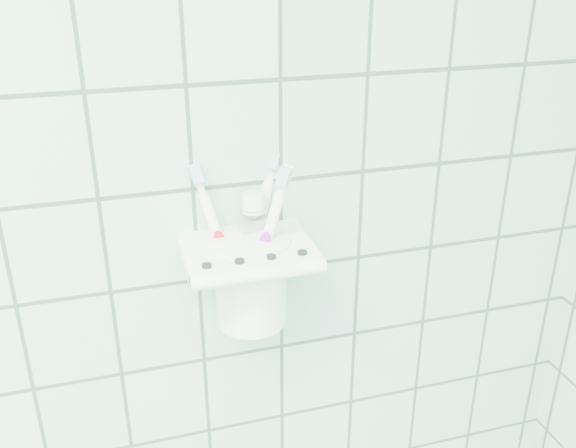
# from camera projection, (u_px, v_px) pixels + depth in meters

# --- Properties ---
(holder_bracket) EXTENTS (0.14, 0.11, 0.04)m
(holder_bracket) POSITION_uv_depth(u_px,v_px,m) (247.00, 252.00, 0.68)
(holder_bracket) COLOR white
(holder_bracket) RESTS_ON wall_back
(cup) EXTENTS (0.09, 0.09, 0.10)m
(cup) POSITION_uv_depth(u_px,v_px,m) (251.00, 278.00, 0.70)
(cup) COLOR white
(cup) RESTS_ON holder_bracket
(toothbrush_pink) EXTENTS (0.05, 0.05, 0.18)m
(toothbrush_pink) POSITION_uv_depth(u_px,v_px,m) (244.00, 244.00, 0.67)
(toothbrush_pink) COLOR white
(toothbrush_pink) RESTS_ON cup
(toothbrush_blue) EXTENTS (0.06, 0.06, 0.18)m
(toothbrush_blue) POSITION_uv_depth(u_px,v_px,m) (237.00, 240.00, 0.67)
(toothbrush_blue) COLOR white
(toothbrush_blue) RESTS_ON cup
(toothbrush_orange) EXTENTS (0.05, 0.03, 0.18)m
(toothbrush_orange) POSITION_uv_depth(u_px,v_px,m) (243.00, 238.00, 0.68)
(toothbrush_orange) COLOR white
(toothbrush_orange) RESTS_ON cup
(toothpaste_tube) EXTENTS (0.04, 0.04, 0.14)m
(toothpaste_tube) POSITION_uv_depth(u_px,v_px,m) (258.00, 245.00, 0.70)
(toothpaste_tube) COLOR silver
(toothpaste_tube) RESTS_ON cup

